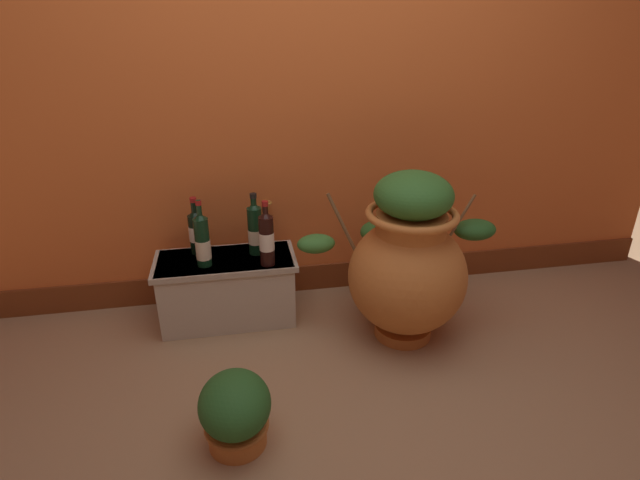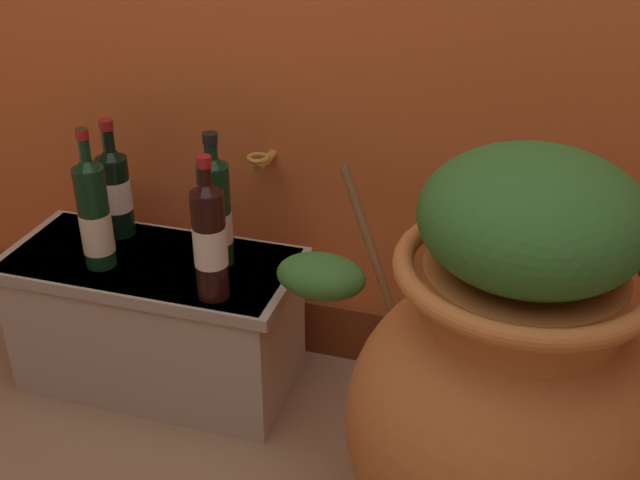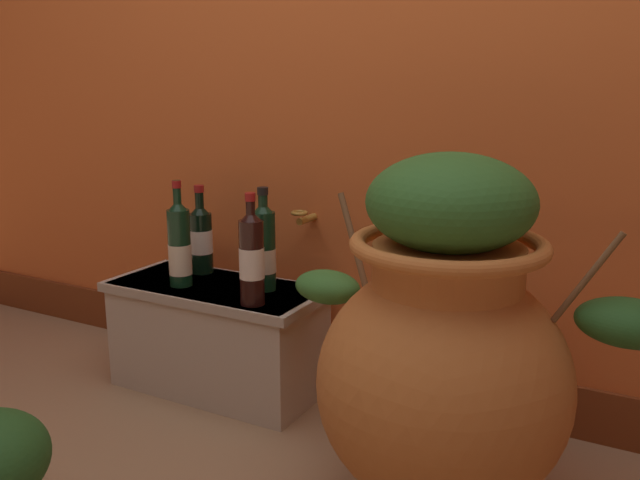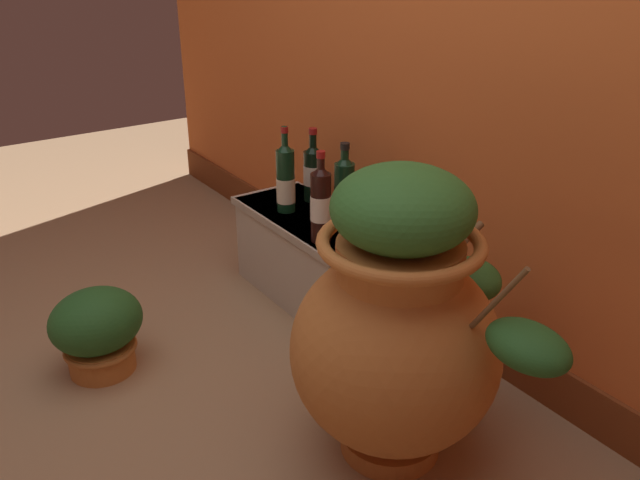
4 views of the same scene
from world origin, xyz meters
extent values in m
plane|color=#9E7A56|center=(0.00, 0.00, 0.00)|extent=(7.00, 7.00, 0.00)
cube|color=brown|center=(0.00, 1.10, 0.08)|extent=(4.40, 0.02, 0.16)
cylinder|color=#B28433|center=(-0.24, 1.05, 0.58)|extent=(0.02, 0.10, 0.02)
torus|color=#B28433|center=(-0.24, 1.00, 0.61)|extent=(0.06, 0.06, 0.01)
cylinder|color=#C17033|center=(0.41, 0.54, 0.03)|extent=(0.29, 0.29, 0.06)
ellipsoid|color=#C17033|center=(0.41, 0.54, 0.35)|extent=(0.59, 0.59, 0.58)
cylinder|color=#C17033|center=(0.41, 0.54, 0.61)|extent=(0.34, 0.34, 0.13)
torus|color=#C17033|center=(0.41, 0.54, 0.68)|extent=(0.44, 0.44, 0.04)
cylinder|color=brown|center=(0.11, 0.70, 0.59)|extent=(0.15, 0.09, 0.31)
ellipsoid|color=#387A33|center=(-0.01, 0.77, 0.46)|extent=(0.20, 0.13, 0.10)
cylinder|color=brown|center=(0.70, 0.60, 0.63)|extent=(0.13, 0.04, 0.21)
ellipsoid|color=#235623|center=(0.78, 0.62, 0.54)|extent=(0.22, 0.16, 0.10)
cylinder|color=brown|center=(0.37, 0.81, 0.58)|extent=(0.04, 0.19, 0.11)
ellipsoid|color=#2D6628|center=(0.36, 0.88, 0.45)|extent=(0.20, 0.18, 0.12)
ellipsoid|color=#2D6628|center=(0.41, 0.54, 0.77)|extent=(0.37, 0.37, 0.22)
cube|color=beige|center=(-0.48, 0.86, 0.18)|extent=(0.69, 0.32, 0.37)
cube|color=#AEA592|center=(-0.48, 0.86, 0.35)|extent=(0.74, 0.34, 0.03)
cylinder|color=black|center=(-0.58, 0.81, 0.50)|extent=(0.07, 0.07, 0.25)
cone|color=black|center=(-0.58, 0.81, 0.64)|extent=(0.07, 0.07, 0.04)
cylinder|color=black|center=(-0.58, 0.81, 0.67)|extent=(0.03, 0.03, 0.10)
cylinder|color=maroon|center=(-0.58, 0.81, 0.71)|extent=(0.03, 0.03, 0.02)
cylinder|color=beige|center=(-0.58, 0.81, 0.46)|extent=(0.08, 0.08, 0.10)
cylinder|color=black|center=(-0.31, 0.90, 0.50)|extent=(0.08, 0.08, 0.26)
cone|color=black|center=(-0.31, 0.90, 0.64)|extent=(0.08, 0.08, 0.04)
cylinder|color=black|center=(-0.31, 0.90, 0.66)|extent=(0.03, 0.03, 0.08)
cylinder|color=black|center=(-0.31, 0.90, 0.69)|extent=(0.04, 0.04, 0.02)
cylinder|color=beige|center=(-0.31, 0.90, 0.47)|extent=(0.08, 0.08, 0.08)
cylinder|color=black|center=(-0.61, 0.96, 0.47)|extent=(0.08, 0.08, 0.21)
cone|color=black|center=(-0.61, 0.96, 0.59)|extent=(0.08, 0.08, 0.04)
cylinder|color=black|center=(-0.61, 0.96, 0.63)|extent=(0.03, 0.03, 0.10)
cylinder|color=maroon|center=(-0.61, 0.96, 0.67)|extent=(0.03, 0.03, 0.02)
cylinder|color=white|center=(-0.61, 0.96, 0.48)|extent=(0.08, 0.08, 0.08)
cylinder|color=black|center=(-0.26, 0.76, 0.50)|extent=(0.07, 0.07, 0.26)
cone|color=black|center=(-0.26, 0.76, 0.64)|extent=(0.07, 0.07, 0.04)
cylinder|color=black|center=(-0.26, 0.76, 0.67)|extent=(0.03, 0.03, 0.08)
cylinder|color=maroon|center=(-0.26, 0.76, 0.70)|extent=(0.03, 0.03, 0.02)
cylinder|color=white|center=(-0.26, 0.76, 0.50)|extent=(0.08, 0.08, 0.09)
cylinder|color=#C17033|center=(-0.46, -0.03, 0.05)|extent=(0.23, 0.23, 0.10)
torus|color=#B2672E|center=(-0.46, -0.03, 0.09)|extent=(0.25, 0.25, 0.02)
ellipsoid|color=#235623|center=(-0.46, -0.03, 0.20)|extent=(0.28, 0.32, 0.22)
camera|label=1|loc=(-0.41, -1.52, 1.54)|focal=28.01mm
camera|label=2|loc=(0.41, -0.63, 1.35)|focal=44.51mm
camera|label=3|loc=(0.85, -0.87, 1.03)|focal=38.06mm
camera|label=4|loc=(1.57, -0.51, 1.41)|focal=37.54mm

